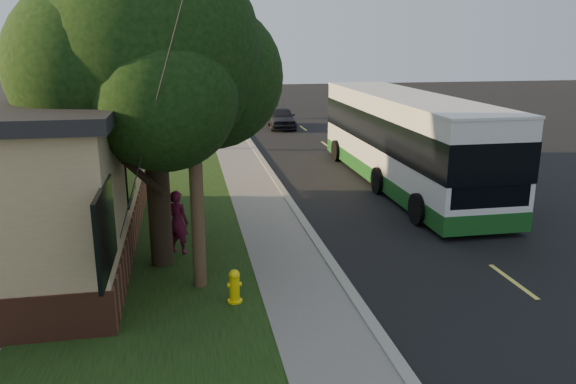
# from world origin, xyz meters

# --- Properties ---
(ground) EXTENTS (120.00, 120.00, 0.00)m
(ground) POSITION_xyz_m (0.00, 0.00, 0.00)
(ground) COLOR black
(ground) RESTS_ON ground
(road) EXTENTS (8.00, 80.00, 0.01)m
(road) POSITION_xyz_m (4.00, 10.00, 0.01)
(road) COLOR black
(road) RESTS_ON ground
(curb) EXTENTS (0.25, 80.00, 0.12)m
(curb) POSITION_xyz_m (0.00, 10.00, 0.06)
(curb) COLOR gray
(curb) RESTS_ON ground
(sidewalk) EXTENTS (2.00, 80.00, 0.08)m
(sidewalk) POSITION_xyz_m (-1.00, 10.00, 0.04)
(sidewalk) COLOR slate
(sidewalk) RESTS_ON ground
(grass_verge) EXTENTS (5.00, 80.00, 0.07)m
(grass_verge) POSITION_xyz_m (-4.50, 10.00, 0.04)
(grass_verge) COLOR black
(grass_verge) RESTS_ON ground
(fire_hydrant) EXTENTS (0.32, 0.32, 0.74)m
(fire_hydrant) POSITION_xyz_m (-2.60, 0.00, 0.43)
(fire_hydrant) COLOR yellow
(fire_hydrant) RESTS_ON grass_verge
(utility_pole) EXTENTS (2.86, 3.21, 9.07)m
(utility_pole) POSITION_xyz_m (-3.31, 0.99, 4.63)
(utility_pole) COLOR #473321
(utility_pole) RESTS_ON ground
(leafy_tree) EXTENTS (6.30, 6.00, 7.80)m
(leafy_tree) POSITION_xyz_m (-4.17, 2.65, 5.17)
(leafy_tree) COLOR black
(leafy_tree) RESTS_ON grass_verge
(bare_tree_near) EXTENTS (1.38, 1.21, 4.31)m
(bare_tree_near) POSITION_xyz_m (-3.50, 18.00, 2.15)
(bare_tree_near) COLOR black
(bare_tree_near) RESTS_ON grass_verge
(bare_tree_far) EXTENTS (1.38, 1.21, 4.03)m
(bare_tree_far) POSITION_xyz_m (-3.00, 30.00, 2.00)
(bare_tree_far) COLOR black
(bare_tree_far) RESTS_ON grass_verge
(traffic_signal) EXTENTS (0.18, 0.22, 5.50)m
(traffic_signal) POSITION_xyz_m (0.50, 34.00, 3.16)
(traffic_signal) COLOR #2D2D30
(traffic_signal) RESTS_ON ground
(transit_bus) EXTENTS (3.01, 13.03, 3.52)m
(transit_bus) POSITION_xyz_m (4.83, 9.14, 1.88)
(transit_bus) COLOR silver
(transit_bus) RESTS_ON ground
(skateboarder) EXTENTS (0.75, 0.66, 1.71)m
(skateboarder) POSITION_xyz_m (-3.80, 3.16, 0.93)
(skateboarder) COLOR #531026
(skateboarder) RESTS_ON grass_verge
(dumpster) EXTENTS (1.83, 1.59, 1.39)m
(dumpster) POSITION_xyz_m (-7.12, 2.88, 0.74)
(dumpster) COLOR black
(dumpster) RESTS_ON building_lot
(distant_car) EXTENTS (1.89, 4.16, 1.38)m
(distant_car) POSITION_xyz_m (2.64, 24.43, 0.69)
(distant_car) COLOR black
(distant_car) RESTS_ON ground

